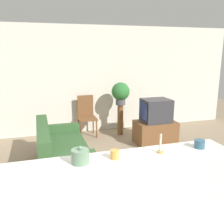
% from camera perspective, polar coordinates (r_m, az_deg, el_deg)
% --- Properties ---
extents(ground_plane, '(14.00, 14.00, 0.00)m').
position_cam_1_polar(ground_plane, '(3.61, -1.46, -21.27)').
color(ground_plane, gray).
extents(wall_back, '(9.00, 0.06, 2.70)m').
position_cam_1_polar(wall_back, '(6.37, -9.83, 7.06)').
color(wall_back, beige).
rests_on(wall_back, ground_plane).
extents(couch, '(0.84, 1.69, 0.83)m').
position_cam_1_polar(couch, '(4.59, -11.68, -9.28)').
color(couch, '#33562D').
rests_on(couch, ground_plane).
extents(tv_stand, '(0.91, 0.58, 0.52)m').
position_cam_1_polar(tv_stand, '(5.83, 9.83, -4.57)').
color(tv_stand, brown).
rests_on(tv_stand, ground_plane).
extents(television, '(0.62, 0.50, 0.51)m').
position_cam_1_polar(television, '(5.69, 9.99, 0.35)').
color(television, '#333338').
rests_on(television, tv_stand).
extents(wooden_chair, '(0.44, 0.44, 1.00)m').
position_cam_1_polar(wooden_chair, '(6.24, -5.85, -0.47)').
color(wooden_chair, brown).
rests_on(wooden_chair, ground_plane).
extents(plant_stand, '(0.15, 0.15, 0.78)m').
position_cam_1_polar(plant_stand, '(6.30, 1.92, -1.74)').
color(plant_stand, brown).
rests_on(plant_stand, ground_plane).
extents(potted_plant, '(0.45, 0.45, 0.55)m').
position_cam_1_polar(potted_plant, '(6.15, 1.97, 4.52)').
color(potted_plant, '#4C4C51').
rests_on(potted_plant, plant_stand).
extents(foreground_counter, '(2.67, 0.44, 0.96)m').
position_cam_1_polar(foreground_counter, '(2.94, 1.26, -19.06)').
color(foreground_counter, white).
rests_on(foreground_counter, ground_plane).
extents(decorative_bowl, '(0.18, 0.18, 0.19)m').
position_cam_1_polar(decorative_bowl, '(2.59, -7.28, -9.99)').
color(decorative_bowl, gray).
rests_on(decorative_bowl, foreground_counter).
extents(candle_jar, '(0.09, 0.09, 0.10)m').
position_cam_1_polar(candle_jar, '(2.68, 0.60, -9.64)').
color(candle_jar, gold).
rests_on(candle_jar, foreground_counter).
extents(candlestick, '(0.07, 0.07, 0.22)m').
position_cam_1_polar(candlestick, '(2.87, 10.97, -7.85)').
color(candlestick, '#B7933D').
rests_on(candlestick, foreground_counter).
extents(coffee_tin, '(0.12, 0.12, 0.10)m').
position_cam_1_polar(coffee_tin, '(3.14, 19.36, -6.90)').
color(coffee_tin, '#335B75').
rests_on(coffee_tin, foreground_counter).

